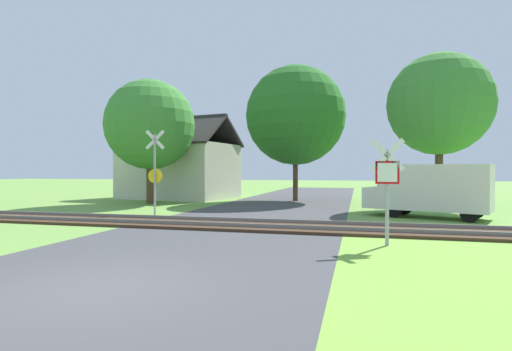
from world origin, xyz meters
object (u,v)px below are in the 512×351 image
object	(u,v)px
tree_right	(439,104)
tree_center	(295,115)
house	(179,169)
stop_sign_near	(387,182)
mail_truck	(430,188)
tree_left	(150,125)
crossing_sign_far	(155,169)

from	to	relation	value
tree_right	tree_center	world-z (taller)	tree_center
house	tree_right	distance (m)	17.43
stop_sign_near	house	size ratio (longest dim) A/B	0.33
tree_center	mail_truck	xyz separation A→B (m)	(6.94, -8.07, -4.39)
tree_right	tree_left	bearing A→B (deg)	-177.67
stop_sign_near	tree_center	distance (m)	16.36
tree_left	tree_right	distance (m)	16.21
house	mail_truck	bearing A→B (deg)	-19.14
crossing_sign_far	house	bearing A→B (deg)	99.50
crossing_sign_far	tree_center	size ratio (longest dim) A/B	0.43
stop_sign_near	tree_right	distance (m)	12.41
tree_left	tree_right	size ratio (longest dim) A/B	0.93
tree_center	stop_sign_near	bearing A→B (deg)	-72.58
house	tree_center	world-z (taller)	tree_center
tree_left	crossing_sign_far	bearing A→B (deg)	-58.93
tree_center	mail_truck	bearing A→B (deg)	-49.32
tree_center	house	bearing A→B (deg)	177.45
crossing_sign_far	tree_center	xyz separation A→B (m)	(4.81, 9.95, 3.55)
tree_center	crossing_sign_far	bearing A→B (deg)	-115.79
tree_right	mail_truck	xyz separation A→B (m)	(-1.12, -4.28, -4.17)
stop_sign_near	crossing_sign_far	world-z (taller)	crossing_sign_far
tree_right	tree_center	size ratio (longest dim) A/B	0.90
tree_right	tree_center	bearing A→B (deg)	154.84
house	tree_left	world-z (taller)	tree_left
crossing_sign_far	tree_left	bearing A→B (deg)	110.74
house	tree_left	bearing A→B (deg)	-75.65
tree_left	house	bearing A→B (deg)	94.84
stop_sign_near	tree_left	xyz separation A→B (m)	(-12.88, 10.70, 3.08)
crossing_sign_far	tree_left	world-z (taller)	tree_left
stop_sign_near	tree_left	world-z (taller)	tree_left
mail_truck	stop_sign_near	bearing A→B (deg)	-175.49
tree_right	mail_truck	world-z (taller)	tree_right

